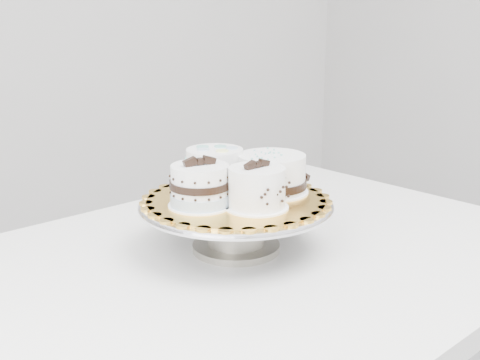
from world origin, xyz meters
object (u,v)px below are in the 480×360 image
cake_ribbon (272,175)px  cake_board (236,200)px  cake_banded (200,187)px  cake_stand (236,217)px  cake_swirl (257,189)px  cake_dots (215,169)px  table (234,303)px

cake_ribbon → cake_board: bearing=164.0°
cake_banded → cake_board: bearing=7.9°
cake_stand → cake_board: (0.00, 0.00, 0.03)m
cake_stand → cake_board: bearing=90.0°
cake_stand → cake_board: cake_board is taller
cake_swirl → cake_ribbon: 0.10m
cake_stand → cake_banded: cake_banded is taller
cake_dots → cake_board: bearing=-65.1°
cake_dots → cake_stand: bearing=-65.1°
cake_dots → table: bearing=-80.1°
cake_swirl → cake_ribbon: cake_swirl is taller
cake_stand → table: bearing=-129.2°
table → cake_ribbon: (0.10, 0.03, 0.21)m
cake_banded → cake_dots: size_ratio=0.80×
cake_board → cake_swirl: cake_swirl is taller
cake_banded → cake_ribbon: 0.15m
cake_swirl → cake_board: bearing=82.5°
cake_stand → cake_swirl: size_ratio=3.20×
table → cake_stand: bearing=41.4°
cake_ribbon → cake_swirl: bearing=-155.6°
cake_stand → cake_swirl: cake_swirl is taller
cake_board → cake_ribbon: 0.08m
cake_ribbon → cake_banded: bearing=165.5°
cake_banded → cake_dots: (0.07, 0.07, 0.01)m
table → cake_banded: bearing=135.5°
cake_board → cake_ribbon: size_ratio=2.11×
cake_swirl → cake_banded: cake_banded is taller
cake_board → cake_banded: 0.08m
cake_swirl → cake_dots: 0.13m
table → cake_dots: size_ratio=9.58×
table → cake_banded: size_ratio=12.04×
cake_board → cake_banded: cake_banded is taller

